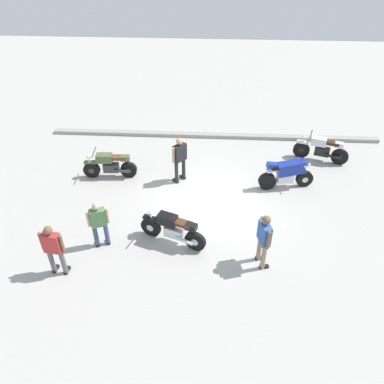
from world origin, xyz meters
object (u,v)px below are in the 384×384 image
at_px(motorcycle_blue_sportbike, 287,173).
at_px(person_in_green_shirt, 99,222).
at_px(motorcycle_black_cruiser, 173,229).
at_px(motorcycle_silver_cruiser, 322,149).
at_px(person_in_red_shirt, 53,248).
at_px(person_in_blue_shirt, 264,238).
at_px(person_in_black_shirt, 180,157).
at_px(motorcycle_olive_vintage, 110,165).

xyz_separation_m(motorcycle_blue_sportbike, person_in_green_shirt, (-5.77, -3.24, 0.29)).
relative_size(motorcycle_blue_sportbike, person_in_green_shirt, 1.24).
xyz_separation_m(motorcycle_black_cruiser, person_in_green_shirt, (-2.06, -0.24, 0.36)).
distance_m(motorcycle_blue_sportbike, person_in_green_shirt, 6.62).
xyz_separation_m(motorcycle_black_cruiser, motorcycle_silver_cruiser, (5.29, 4.87, 0.00)).
xyz_separation_m(motorcycle_silver_cruiser, person_in_green_shirt, (-7.35, -5.11, 0.36)).
bearing_deg(person_in_green_shirt, person_in_red_shirt, 121.32).
height_order(person_in_blue_shirt, person_in_black_shirt, person_in_black_shirt).
distance_m(motorcycle_silver_cruiser, person_in_red_shirt, 10.34).
xyz_separation_m(motorcycle_blue_sportbike, person_in_red_shirt, (-6.66, -4.35, 0.35)).
relative_size(motorcycle_black_cruiser, person_in_blue_shirt, 1.15).
distance_m(motorcycle_blue_sportbike, person_in_red_shirt, 7.97).
bearing_deg(person_in_green_shirt, person_in_blue_shirt, -115.73).
bearing_deg(motorcycle_olive_vintage, person_in_blue_shirt, 138.34).
distance_m(motorcycle_silver_cruiser, person_in_black_shirt, 5.63).
height_order(person_in_green_shirt, person_in_red_shirt, person_in_red_shirt).
bearing_deg(motorcycle_silver_cruiser, person_in_black_shirt, 35.22).
bearing_deg(motorcycle_black_cruiser, motorcycle_silver_cruiser, -116.29).
height_order(motorcycle_blue_sportbike, person_in_red_shirt, person_in_red_shirt).
relative_size(motorcycle_silver_cruiser, person_in_blue_shirt, 1.17).
height_order(motorcycle_black_cruiser, motorcycle_olive_vintage, motorcycle_black_cruiser).
relative_size(person_in_blue_shirt, person_in_red_shirt, 1.04).
distance_m(person_in_blue_shirt, person_in_black_shirt, 4.66).
bearing_deg(person_in_red_shirt, motorcycle_silver_cruiser, -47.03).
relative_size(motorcycle_blue_sportbike, person_in_black_shirt, 1.12).
height_order(motorcycle_blue_sportbike, motorcycle_silver_cruiser, motorcycle_blue_sportbike).
bearing_deg(motorcycle_silver_cruiser, motorcycle_blue_sportbike, 67.39).
relative_size(motorcycle_black_cruiser, motorcycle_silver_cruiser, 0.98).
xyz_separation_m(person_in_green_shirt, person_in_black_shirt, (2.00, 3.42, 0.13)).
bearing_deg(person_in_red_shirt, motorcycle_blue_sportbike, -50.90).
relative_size(person_in_blue_shirt, person_in_green_shirt, 1.10).
distance_m(motorcycle_black_cruiser, motorcycle_silver_cruiser, 7.19).
bearing_deg(motorcycle_silver_cruiser, person_in_green_shirt, 52.48).
xyz_separation_m(person_in_green_shirt, person_in_red_shirt, (-0.90, -1.11, 0.07)).
relative_size(motorcycle_olive_vintage, person_in_green_shirt, 1.25).
bearing_deg(motorcycle_silver_cruiser, person_in_blue_shirt, 81.15).
distance_m(person_in_blue_shirt, person_in_green_shirt, 4.59).
bearing_deg(person_in_blue_shirt, motorcycle_black_cruiser, 149.45).
xyz_separation_m(person_in_blue_shirt, person_in_red_shirt, (-5.46, -0.63, -0.05)).
height_order(motorcycle_black_cruiser, person_in_black_shirt, person_in_black_shirt).
distance_m(motorcycle_olive_vintage, person_in_black_shirt, 2.62).
height_order(motorcycle_black_cruiser, person_in_red_shirt, person_in_red_shirt).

